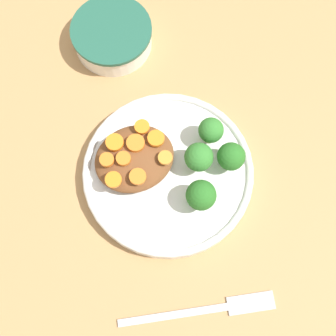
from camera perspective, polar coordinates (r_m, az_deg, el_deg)
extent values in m
plane|color=tan|center=(0.68, 0.00, -0.96)|extent=(4.00, 4.00, 0.00)
cylinder|color=silver|center=(0.67, 0.00, -0.68)|extent=(0.24, 0.24, 0.02)
torus|color=silver|center=(0.65, 0.00, -0.40)|extent=(0.24, 0.24, 0.01)
cylinder|color=white|center=(0.76, -6.81, 15.66)|extent=(0.12, 0.12, 0.04)
cylinder|color=#235B47|center=(0.74, -6.96, 16.39)|extent=(0.12, 0.12, 0.01)
cylinder|color=white|center=(0.75, -6.90, 16.09)|extent=(0.10, 0.10, 0.01)
ellipsoid|color=brown|center=(0.65, -4.12, 1.17)|extent=(0.10, 0.11, 0.03)
cylinder|color=#759E51|center=(0.66, 5.10, 3.90)|extent=(0.01, 0.01, 0.02)
sphere|color=#337A2D|center=(0.64, 5.26, 4.62)|extent=(0.04, 0.04, 0.04)
cylinder|color=#7FA85B|center=(0.63, 3.92, -3.82)|extent=(0.01, 0.01, 0.02)
sphere|color=#286B23|center=(0.61, 4.06, -3.32)|extent=(0.04, 0.04, 0.04)
cylinder|color=#759E51|center=(0.65, 3.65, 0.69)|extent=(0.02, 0.02, 0.02)
sphere|color=#337A2D|center=(0.63, 3.78, 1.34)|extent=(0.04, 0.04, 0.04)
cylinder|color=#7FA85B|center=(0.65, 7.47, 0.80)|extent=(0.02, 0.02, 0.02)
sphere|color=#286B23|center=(0.63, 7.71, 1.41)|extent=(0.04, 0.04, 0.04)
cylinder|color=orange|center=(0.63, -3.97, 3.04)|extent=(0.02, 0.02, 0.01)
cylinder|color=orange|center=(0.62, -3.85, -0.75)|extent=(0.02, 0.02, 0.01)
cylinder|color=orange|center=(0.62, -6.68, -1.42)|extent=(0.02, 0.02, 0.00)
cylinder|color=orange|center=(0.63, -6.52, 3.11)|extent=(0.02, 0.02, 0.01)
cylinder|color=orange|center=(0.62, -0.75, 1.08)|extent=(0.02, 0.02, 0.01)
cylinder|color=orange|center=(0.63, -5.46, 1.15)|extent=(0.02, 0.02, 0.01)
cylinder|color=orange|center=(0.63, -7.47, 1.00)|extent=(0.02, 0.02, 0.01)
cylinder|color=orange|center=(0.64, -3.19, 5.05)|extent=(0.02, 0.02, 0.00)
cylinder|color=orange|center=(0.63, -1.52, 3.60)|extent=(0.02, 0.02, 0.01)
cube|color=#B2B2B2|center=(0.64, 0.61, -17.49)|extent=(0.05, 0.14, 0.01)
cube|color=#B2B2B2|center=(0.65, 10.09, -15.90)|extent=(0.04, 0.07, 0.01)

